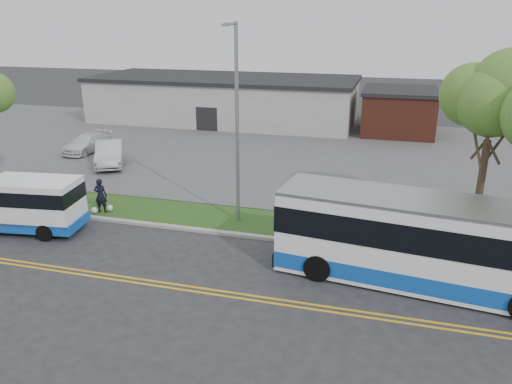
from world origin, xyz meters
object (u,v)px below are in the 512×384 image
(pedestrian, at_px, (101,195))
(parked_car_b, at_px, (87,143))
(streetlight_near, at_px, (237,119))
(shuttle_bus, at_px, (22,203))
(parked_car_a, at_px, (110,153))
(tree_east, at_px, (493,108))
(transit_bus, at_px, (441,245))

(pedestrian, relative_size, parked_car_b, 0.40)
(streetlight_near, distance_m, shuttle_bus, 10.98)
(parked_car_b, bearing_deg, parked_car_a, -31.85)
(tree_east, relative_size, streetlight_near, 0.88)
(shuttle_bus, xyz_separation_m, parked_car_a, (-1.94, 10.94, -0.46))
(streetlight_near, bearing_deg, parked_car_b, 146.60)
(tree_east, xyz_separation_m, parked_car_b, (-26.07, 9.67, -5.45))
(tree_east, bearing_deg, parked_car_a, 162.78)
(shuttle_bus, bearing_deg, parked_car_a, 92.71)
(parked_car_a, bearing_deg, parked_car_b, 115.13)
(streetlight_near, xyz_separation_m, parked_car_b, (-15.07, 9.94, -4.47))
(tree_east, distance_m, streetlight_near, 11.05)
(streetlight_near, xyz_separation_m, shuttle_bus, (-9.60, -3.68, -3.85))
(shuttle_bus, height_order, pedestrian, shuttle_bus)
(transit_bus, relative_size, parked_car_b, 2.78)
(shuttle_bus, relative_size, parked_car_b, 1.53)
(shuttle_bus, xyz_separation_m, transit_bus, (18.83, -0.30, 0.35))
(transit_bus, xyz_separation_m, pedestrian, (-16.42, 3.15, -0.72))
(tree_east, bearing_deg, pedestrian, -176.54)
(tree_east, distance_m, pedestrian, 18.95)
(tree_east, distance_m, transit_bus, 6.42)
(shuttle_bus, bearing_deg, streetlight_near, 13.63)
(pedestrian, xyz_separation_m, parked_car_b, (-7.88, 10.77, -0.26))
(transit_bus, bearing_deg, tree_east, 74.35)
(tree_east, height_order, pedestrian, tree_east)
(streetlight_near, height_order, parked_car_a, streetlight_near)
(streetlight_near, xyz_separation_m, parked_car_a, (-11.54, 7.26, -4.31))
(shuttle_bus, distance_m, transit_bus, 18.83)
(tree_east, bearing_deg, parked_car_b, 159.66)
(tree_east, height_order, streetlight_near, streetlight_near)
(streetlight_near, bearing_deg, parked_car_a, 147.83)
(tree_east, xyz_separation_m, pedestrian, (-18.20, -1.10, -5.19))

